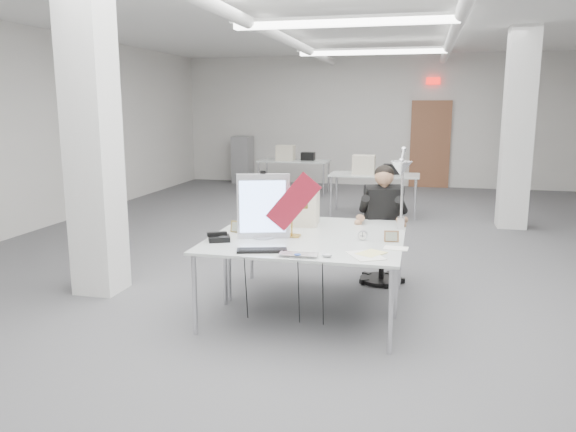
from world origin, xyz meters
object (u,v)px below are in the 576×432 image
(desk_main, at_px, (299,247))
(office_chair, at_px, (382,237))
(beige_monitor, at_px, (299,206))
(seated_person, at_px, (383,205))
(monitor, at_px, (263,206))
(laptop, at_px, (298,256))
(bankers_lamp, at_px, (292,217))
(architect_lamp, at_px, (401,185))
(desk_phone, at_px, (219,238))

(desk_main, height_order, office_chair, office_chair)
(beige_monitor, bearing_deg, seated_person, 26.99)
(monitor, height_order, laptop, monitor)
(bankers_lamp, distance_m, beige_monitor, 0.58)
(office_chair, distance_m, architect_lamp, 1.09)
(monitor, relative_size, laptop, 1.88)
(desk_main, bearing_deg, desk_phone, 178.65)
(beige_monitor, bearing_deg, desk_phone, -126.25)
(desk_main, distance_m, beige_monitor, 0.97)
(beige_monitor, bearing_deg, laptop, -83.19)
(seated_person, bearing_deg, laptop, -124.06)
(desk_main, height_order, architect_lamp, architect_lamp)
(desk_main, height_order, beige_monitor, beige_monitor)
(desk_phone, bearing_deg, monitor, 5.26)
(monitor, height_order, architect_lamp, architect_lamp)
(desk_main, relative_size, monitor, 2.96)
(office_chair, height_order, desk_phone, office_chair)
(desk_main, bearing_deg, laptop, -78.99)
(desk_main, xyz_separation_m, seated_person, (0.64, 1.45, 0.16))
(monitor, xyz_separation_m, laptop, (0.46, -0.61, -0.29))
(laptop, xyz_separation_m, bankers_lamp, (-0.22, 0.74, 0.18))
(desk_phone, bearing_deg, beige_monitor, 34.19)
(office_chair, bearing_deg, beige_monitor, -162.73)
(bankers_lamp, xyz_separation_m, beige_monitor, (-0.05, 0.58, -0.00))
(desk_main, xyz_separation_m, laptop, (0.07, -0.38, 0.03))
(monitor, bearing_deg, office_chair, 33.92)
(seated_person, bearing_deg, desk_main, -130.72)
(desk_phone, bearing_deg, laptop, -50.39)
(desk_main, bearing_deg, beige_monitor, 102.07)
(laptop, bearing_deg, bankers_lamp, 103.41)
(monitor, relative_size, architect_lamp, 0.63)
(office_chair, height_order, beige_monitor, beige_monitor)
(desk_main, bearing_deg, architect_lamp, 39.19)
(office_chair, height_order, seated_person, seated_person)
(monitor, height_order, bankers_lamp, monitor)
(seated_person, height_order, bankers_lamp, seated_person)
(seated_person, bearing_deg, bankers_lamp, -142.44)
(monitor, bearing_deg, laptop, -70.15)
(desk_main, bearing_deg, monitor, 149.70)
(laptop, bearing_deg, desk_phone, 150.87)
(office_chair, height_order, architect_lamp, architect_lamp)
(beige_monitor, distance_m, architect_lamp, 1.12)
(desk_phone, bearing_deg, seated_person, 21.38)
(desk_phone, distance_m, architect_lamp, 1.80)
(seated_person, relative_size, desk_phone, 5.03)
(laptop, height_order, beige_monitor, beige_monitor)
(architect_lamp, bearing_deg, monitor, -147.83)
(seated_person, distance_m, monitor, 1.60)
(seated_person, distance_m, architect_lamp, 0.86)
(desk_phone, xyz_separation_m, architect_lamp, (1.60, 0.68, 0.46))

